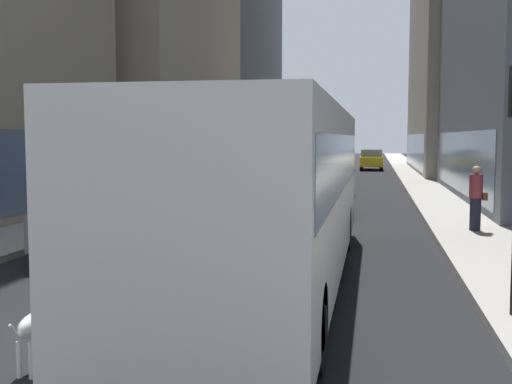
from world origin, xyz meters
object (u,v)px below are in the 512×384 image
object	(u,v)px
transit_bus	(271,183)
box_truck	(308,151)
car_yellow_taxi	(371,159)
car_grey_wagon	(111,216)
pedestrian_with_handbag	(476,198)
car_silver_sedan	(331,179)
car_black_suv	(320,189)
car_blue_hatchback	(275,178)
dalmatian_dog	(38,324)

from	to	relation	value
transit_bus	box_truck	world-z (taller)	same
car_yellow_taxi	car_grey_wagon	size ratio (longest dim) A/B	1.07
car_grey_wagon	pedestrian_with_handbag	distance (m)	9.27
car_silver_sedan	box_truck	size ratio (longest dim) A/B	0.55
car_silver_sedan	pedestrian_with_handbag	world-z (taller)	pedestrian_with_handbag
transit_bus	car_yellow_taxi	world-z (taller)	transit_bus
car_yellow_taxi	car_black_suv	bearing A→B (deg)	-93.11
box_truck	transit_bus	bearing A→B (deg)	-85.34
car_grey_wagon	box_truck	xyz separation A→B (m)	(1.60, 27.19, 0.85)
car_silver_sedan	transit_bus	bearing A→B (deg)	-90.00
car_yellow_taxi	pedestrian_with_handbag	world-z (taller)	pedestrian_with_handbag
box_truck	car_blue_hatchback	bearing A→B (deg)	-90.00
transit_bus	box_truck	size ratio (longest dim) A/B	1.54
transit_bus	car_black_suv	world-z (taller)	transit_bus
car_silver_sedan	car_black_suv	size ratio (longest dim) A/B	1.02
transit_bus	car_blue_hatchback	xyz separation A→B (m)	(-2.40, 15.82, -0.95)
car_silver_sedan	dalmatian_dog	xyz separation A→B (m)	(-1.87, -20.23, -0.31)
car_blue_hatchback	box_truck	size ratio (longest dim) A/B	0.54
transit_bus	car_grey_wagon	bearing A→B (deg)	150.56
car_silver_sedan	box_truck	distance (m)	14.07
box_truck	car_grey_wagon	bearing A→B (deg)	-93.37
transit_bus	dalmatian_dog	distance (m)	5.14
car_grey_wagon	box_truck	bearing A→B (deg)	86.63
car_black_suv	box_truck	size ratio (longest dim) A/B	0.53
transit_bus	car_black_suv	bearing A→B (deg)	90.00
car_silver_sedan	car_black_suv	distance (m)	5.37
dalmatian_dog	car_blue_hatchback	bearing A→B (deg)	91.49
car_silver_sedan	dalmatian_dog	size ratio (longest dim) A/B	4.25
pedestrian_with_handbag	car_silver_sedan	bearing A→B (deg)	114.99
car_silver_sedan	box_truck	xyz separation A→B (m)	(-2.40, 13.84, 0.85)
car_black_suv	car_yellow_taxi	bearing A→B (deg)	86.89
car_blue_hatchback	car_silver_sedan	distance (m)	2.41
car_grey_wagon	box_truck	size ratio (longest dim) A/B	0.58
car_blue_hatchback	dalmatian_dog	size ratio (longest dim) A/B	4.19
car_blue_hatchback	dalmatian_dog	bearing A→B (deg)	-88.51
car_yellow_taxi	car_black_suv	size ratio (longest dim) A/B	1.16
car_yellow_taxi	car_black_suv	distance (m)	29.51
car_yellow_taxi	pedestrian_with_handbag	xyz separation A→B (m)	(2.81, -33.55, 0.19)
transit_bus	car_yellow_taxi	distance (m)	39.75
car_yellow_taxi	dalmatian_dog	world-z (taller)	car_yellow_taxi
car_blue_hatchback	car_yellow_taxi	world-z (taller)	same
car_blue_hatchback	box_truck	bearing A→B (deg)	90.00
car_blue_hatchback	dalmatian_dog	world-z (taller)	car_blue_hatchback
dalmatian_dog	car_grey_wagon	bearing A→B (deg)	107.21
box_truck	dalmatian_dog	world-z (taller)	box_truck
car_yellow_taxi	dalmatian_dog	size ratio (longest dim) A/B	4.82
dalmatian_dog	car_yellow_taxi	bearing A→B (deg)	85.53
car_silver_sedan	car_black_suv	world-z (taller)	same
car_yellow_taxi	car_silver_sedan	xyz separation A→B (m)	(-1.60, -24.10, -0.00)
car_grey_wagon	dalmatian_dog	bearing A→B (deg)	-72.79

